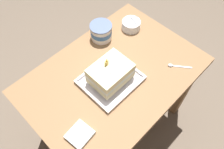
# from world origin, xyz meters

# --- Properties ---
(ground_plane) EXTENTS (8.00, 8.00, 0.00)m
(ground_plane) POSITION_xyz_m (0.00, 0.00, 0.00)
(ground_plane) COLOR #6B5B4C
(dining_table) EXTENTS (0.99, 0.69, 0.70)m
(dining_table) POSITION_xyz_m (0.00, 0.00, 0.58)
(dining_table) COLOR olive
(dining_table) RESTS_ON ground_plane
(foil_tray) EXTENTS (0.30, 0.26, 0.02)m
(foil_tray) POSITION_xyz_m (-0.04, -0.02, 0.71)
(foil_tray) COLOR silver
(foil_tray) RESTS_ON dining_table
(birthday_cake) EXTENTS (0.21, 0.16, 0.15)m
(birthday_cake) POSITION_xyz_m (-0.04, -0.02, 0.78)
(birthday_cake) COLOR beige
(birthday_cake) RESTS_ON foil_tray
(bowl_stack) EXTENTS (0.12, 0.12, 0.10)m
(bowl_stack) POSITION_xyz_m (0.33, 0.17, 0.73)
(bowl_stack) COLOR white
(bowl_stack) RESTS_ON dining_table
(ice_cream_tub) EXTENTS (0.13, 0.13, 0.10)m
(ice_cream_tub) POSITION_xyz_m (0.14, 0.25, 0.75)
(ice_cream_tub) COLOR white
(ice_cream_tub) RESTS_ON dining_table
(serving_spoon_near_tray) EXTENTS (0.09, 0.12, 0.01)m
(serving_spoon_near_tray) POSITION_xyz_m (0.28, -0.21, 0.71)
(serving_spoon_near_tray) COLOR silver
(serving_spoon_near_tray) RESTS_ON dining_table
(napkin_pile) EXTENTS (0.12, 0.11, 0.02)m
(napkin_pile) POSITION_xyz_m (-0.36, -0.13, 0.71)
(napkin_pile) COLOR white
(napkin_pile) RESTS_ON dining_table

